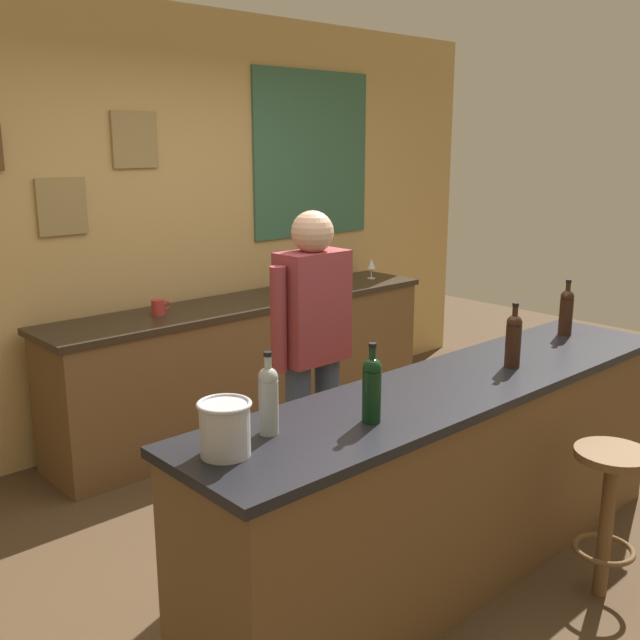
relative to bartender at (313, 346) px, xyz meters
name	(u,v)px	position (x,y,z in m)	size (l,w,h in m)	color
ground_plane	(385,535)	(0.13, -0.41, -0.94)	(10.00, 10.00, 0.00)	#4C3823
back_wall	(167,223)	(0.15, 1.62, 0.48)	(6.00, 0.09, 2.80)	tan
bar_counter	(452,477)	(0.13, -0.81, -0.47)	(2.76, 0.60, 0.92)	brown
side_counter	(250,363)	(0.53, 1.24, -0.48)	(2.89, 0.56, 0.90)	brown
bartender	(313,346)	(0.00, 0.00, 0.00)	(0.52, 0.21, 1.62)	#384766
bar_stool	(609,499)	(0.46, -1.38, -0.48)	(0.32, 0.32, 0.68)	brown
wine_bottle_a	(268,398)	(-0.85, -0.71, 0.12)	(0.07, 0.07, 0.31)	#999E99
wine_bottle_b	(372,387)	(-0.49, -0.88, 0.12)	(0.07, 0.07, 0.31)	black
wine_bottle_c	(513,339)	(0.49, -0.85, 0.12)	(0.07, 0.07, 0.31)	black
wine_bottle_d	(566,311)	(1.20, -0.71, 0.12)	(0.07, 0.07, 0.31)	black
ice_bucket	(225,427)	(-1.07, -0.76, 0.08)	(0.19, 0.19, 0.19)	#B7BABF
wine_glass_a	(280,280)	(0.80, 1.23, 0.07)	(0.07, 0.07, 0.16)	silver
wine_glass_b	(320,271)	(1.22, 1.29, 0.07)	(0.07, 0.07, 0.16)	silver
wine_glass_c	(347,268)	(1.49, 1.27, 0.07)	(0.07, 0.07, 0.16)	silver
wine_glass_d	(371,265)	(1.73, 1.24, 0.07)	(0.07, 0.07, 0.16)	silver
coffee_mug	(159,307)	(-0.14, 1.27, 0.01)	(0.12, 0.08, 0.09)	#B2332D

